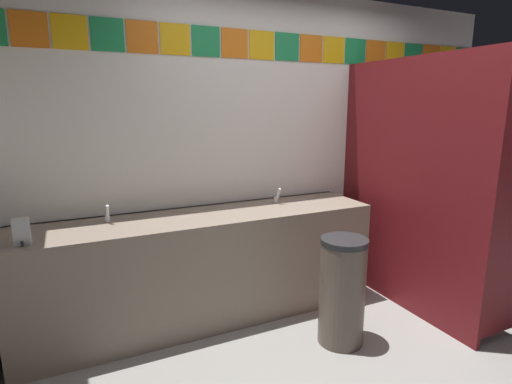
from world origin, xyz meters
The scene contains 9 objects.
ground_plane centered at (0.00, 0.00, 0.00)m, with size 9.96×9.96×0.00m, color gray.
wall_back centered at (0.00, 1.51, 1.30)m, with size 4.53×0.09×2.58m.
vanity_counter centered at (-0.86, 1.17, 0.43)m, with size 2.70×0.60×0.84m.
faucet_left centered at (-1.54, 1.26, 0.89)m, with size 0.04×0.10×0.14m.
faucet_right centered at (-0.19, 1.26, 0.89)m, with size 0.04×0.10×0.14m.
soap_dispenser centered at (-2.04, 0.99, 0.92)m, with size 0.09×0.09×0.16m.
stall_divider centered at (0.84, 0.44, 1.01)m, with size 0.92×1.53×2.01m.
toilet centered at (1.22, 1.04, 0.30)m, with size 0.39×0.49×0.74m.
trash_bin centered at (-0.11, 0.44, 0.38)m, with size 0.32×0.32×0.77m.
Camera 1 is at (-1.74, -1.64, 1.65)m, focal length 28.14 mm.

